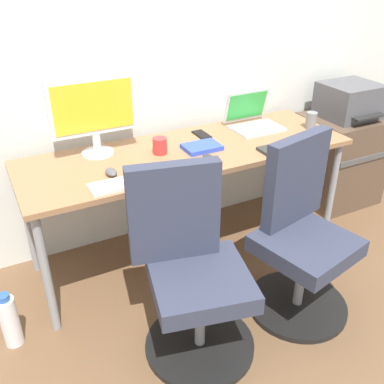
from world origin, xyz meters
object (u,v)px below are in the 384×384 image
(open_laptop, at_px, (253,119))
(printer, at_px, (349,101))
(desktop_monitor, at_px, (93,111))
(side_cabinet, at_px, (339,159))
(water_bottle_on_floor, at_px, (10,321))
(coffee_mug, at_px, (160,146))
(office_chair_left, at_px, (191,273))
(office_chair_right, at_px, (300,237))

(open_laptop, bearing_deg, printer, -1.41)
(printer, distance_m, desktop_monitor, 1.83)
(side_cabinet, bearing_deg, water_bottle_on_floor, -171.00)
(coffee_mug, bearing_deg, printer, 3.43)
(side_cabinet, distance_m, coffee_mug, 1.57)
(office_chair_left, distance_m, coffee_mug, 0.79)
(open_laptop, bearing_deg, office_chair_left, -136.90)
(side_cabinet, distance_m, desktop_monitor, 1.93)
(office_chair_left, height_order, coffee_mug, office_chair_left)
(coffee_mug, bearing_deg, desktop_monitor, 153.79)
(water_bottle_on_floor, xyz_separation_m, open_laptop, (1.65, 0.41, 0.63))
(water_bottle_on_floor, distance_m, open_laptop, 1.82)
(office_chair_left, xyz_separation_m, open_laptop, (0.85, 0.80, 0.36))
(office_chair_right, distance_m, side_cabinet, 1.29)
(office_chair_right, height_order, side_cabinet, office_chair_right)
(water_bottle_on_floor, relative_size, desktop_monitor, 0.65)
(office_chair_right, height_order, coffee_mug, office_chair_right)
(water_bottle_on_floor, bearing_deg, coffee_mug, 17.38)
(water_bottle_on_floor, distance_m, coffee_mug, 1.18)
(office_chair_right, xyz_separation_m, open_laptop, (0.22, 0.80, 0.36))
(printer, distance_m, coffee_mug, 1.51)
(desktop_monitor, bearing_deg, office_chair_left, -79.38)
(side_cabinet, relative_size, water_bottle_on_floor, 2.18)
(office_chair_right, bearing_deg, office_chair_left, -180.00)
(office_chair_right, bearing_deg, printer, 37.17)
(office_chair_left, relative_size, side_cabinet, 1.39)
(desktop_monitor, bearing_deg, coffee_mug, -26.21)
(office_chair_left, distance_m, office_chair_right, 0.64)
(coffee_mug, bearing_deg, open_laptop, 9.00)
(office_chair_left, height_order, printer, office_chair_left)
(side_cabinet, bearing_deg, coffee_mug, -176.53)
(office_chair_left, distance_m, open_laptop, 1.22)
(side_cabinet, bearing_deg, office_chair_right, -142.80)
(office_chair_right, relative_size, printer, 2.35)
(desktop_monitor, relative_size, open_laptop, 1.55)
(office_chair_right, bearing_deg, water_bottle_on_floor, 164.86)
(water_bottle_on_floor, bearing_deg, open_laptop, 13.91)
(desktop_monitor, bearing_deg, printer, -2.00)
(printer, xyz_separation_m, open_laptop, (-0.81, 0.02, -0.01))
(printer, bearing_deg, coffee_mug, -176.57)
(office_chair_right, distance_m, open_laptop, 0.90)
(printer, distance_m, open_laptop, 0.81)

